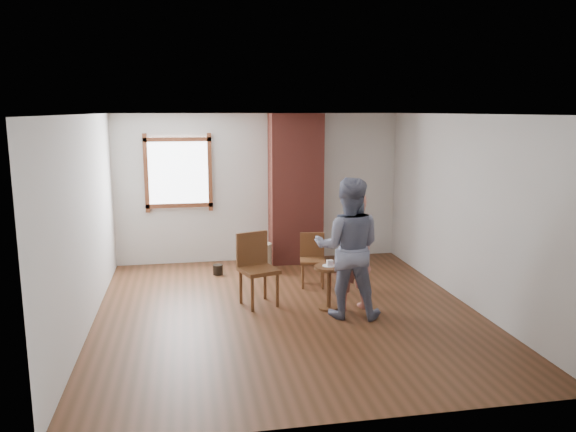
# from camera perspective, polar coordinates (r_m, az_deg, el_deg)

# --- Properties ---
(ground) EXTENTS (5.50, 5.50, 0.00)m
(ground) POSITION_cam_1_polar(r_m,az_deg,el_deg) (7.60, -0.05, -9.70)
(ground) COLOR brown
(ground) RESTS_ON ground
(room_shell) EXTENTS (5.04, 5.52, 2.62)m
(room_shell) POSITION_cam_1_polar(r_m,az_deg,el_deg) (7.76, -1.27, 4.47)
(room_shell) COLOR silver
(room_shell) RESTS_ON ground
(brick_chimney) EXTENTS (0.90, 0.50, 2.60)m
(brick_chimney) POSITION_cam_1_polar(r_m,az_deg,el_deg) (9.78, 0.77, 2.77)
(brick_chimney) COLOR #953F35
(brick_chimney) RESTS_ON ground
(stoneware_crock) EXTENTS (0.43, 0.43, 0.45)m
(stoneware_crock) POSITION_cam_1_polar(r_m,az_deg,el_deg) (9.47, -2.74, -4.15)
(stoneware_crock) COLOR #C3AE8D
(stoneware_crock) RESTS_ON ground
(dark_pot) EXTENTS (0.20, 0.20, 0.16)m
(dark_pot) POSITION_cam_1_polar(r_m,az_deg,el_deg) (9.29, -7.13, -5.43)
(dark_pot) COLOR black
(dark_pot) RESTS_ON ground
(dining_chair_left) EXTENTS (0.59, 0.59, 1.00)m
(dining_chair_left) POSITION_cam_1_polar(r_m,az_deg,el_deg) (7.76, -3.26, -4.95)
(dining_chair_left) COLOR brown
(dining_chair_left) RESTS_ON ground
(dining_chair_right) EXTENTS (0.44, 0.44, 0.80)m
(dining_chair_right) POSITION_cam_1_polar(r_m,az_deg,el_deg) (8.61, 2.49, -4.13)
(dining_chair_right) COLOR brown
(dining_chair_right) RESTS_ON ground
(side_table) EXTENTS (0.40, 0.40, 0.60)m
(side_table) POSITION_cam_1_polar(r_m,az_deg,el_deg) (7.60, 4.18, -6.52)
(side_table) COLOR brown
(side_table) RESTS_ON ground
(cake_plate) EXTENTS (0.18, 0.18, 0.01)m
(cake_plate) POSITION_cam_1_polar(r_m,az_deg,el_deg) (7.54, 4.20, -5.06)
(cake_plate) COLOR white
(cake_plate) RESTS_ON side_table
(cake_slice) EXTENTS (0.08, 0.07, 0.06)m
(cake_slice) POSITION_cam_1_polar(r_m,az_deg,el_deg) (7.54, 4.27, -4.81)
(cake_slice) COLOR white
(cake_slice) RESTS_ON cake_plate
(man) EXTENTS (1.05, 0.92, 1.82)m
(man) POSITION_cam_1_polar(r_m,az_deg,el_deg) (7.26, 6.13, -3.24)
(man) COLOR #151B39
(man) RESTS_ON ground
(person_pink) EXTENTS (0.65, 0.49, 1.60)m
(person_pink) POSITION_cam_1_polar(r_m,az_deg,el_deg) (7.51, 6.59, -3.61)
(person_pink) COLOR tan
(person_pink) RESTS_ON ground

